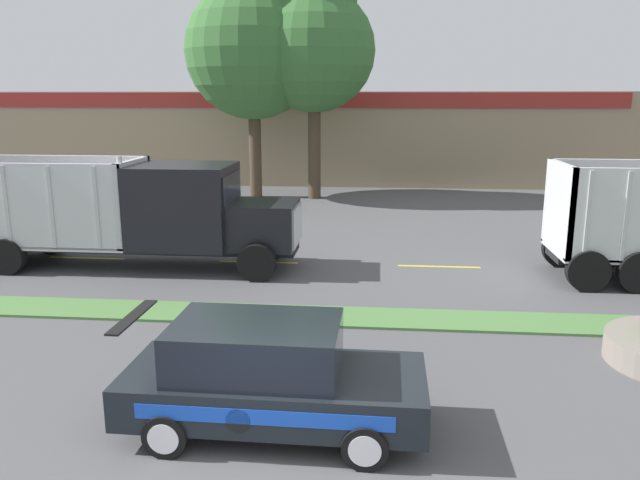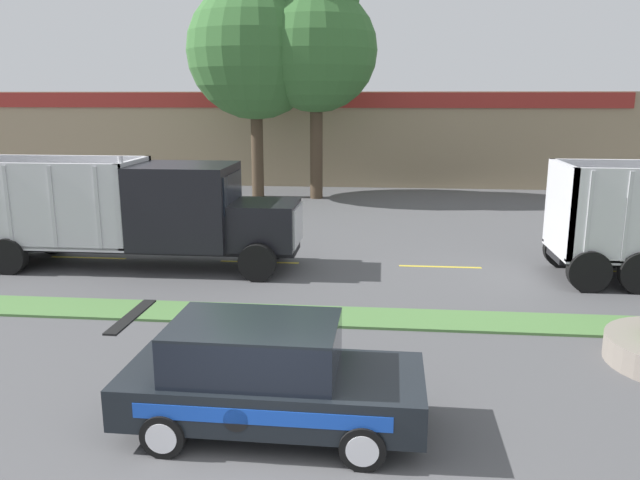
# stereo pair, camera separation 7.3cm
# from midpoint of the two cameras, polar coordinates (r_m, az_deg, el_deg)

# --- Properties ---
(grass_verge) EXTENTS (120.00, 1.29, 0.06)m
(grass_verge) POSITION_cam_midpoint_polar(r_m,az_deg,el_deg) (14.25, -0.65, -6.97)
(grass_verge) COLOR #517F42
(grass_verge) RESTS_ON ground_plane
(centre_line_3) EXTENTS (2.40, 0.14, 0.01)m
(centre_line_3) POSITION_cam_midpoint_polar(r_m,az_deg,el_deg) (20.67, -20.61, -1.54)
(centre_line_3) COLOR yellow
(centre_line_3) RESTS_ON ground_plane
(centre_line_4) EXTENTS (2.40, 0.14, 0.01)m
(centre_line_4) POSITION_cam_midpoint_polar(r_m,az_deg,el_deg) (18.96, -5.75, -2.02)
(centre_line_4) COLOR yellow
(centre_line_4) RESTS_ON ground_plane
(centre_line_5) EXTENTS (2.40, 0.14, 0.01)m
(centre_line_5) POSITION_cam_midpoint_polar(r_m,az_deg,el_deg) (18.70, 10.73, -2.40)
(centre_line_5) COLOR yellow
(centre_line_5) RESTS_ON ground_plane
(centre_line_6) EXTENTS (2.40, 0.14, 0.01)m
(centre_line_6) POSITION_cam_midpoint_polar(r_m,az_deg,el_deg) (19.96, 26.36, -2.57)
(centre_line_6) COLOR yellow
(centre_line_6) RESTS_ON ground_plane
(dump_truck_mid) EXTENTS (11.11, 2.70, 3.31)m
(dump_truck_mid) POSITION_cam_midpoint_polar(r_m,az_deg,el_deg) (18.82, -16.14, 2.23)
(dump_truck_mid) COLOR black
(dump_truck_mid) RESTS_ON ground_plane
(rally_car) EXTENTS (4.48, 2.05, 1.72)m
(rally_car) POSITION_cam_midpoint_polar(r_m,az_deg,el_deg) (9.48, -4.98, -12.27)
(rally_car) COLOR black
(rally_car) RESTS_ON ground_plane
(store_building_backdrop) EXTENTS (41.64, 12.10, 5.15)m
(store_building_backdrop) POSITION_cam_midpoint_polar(r_m,az_deg,el_deg) (40.86, -4.46, 9.70)
(store_building_backdrop) COLOR #9E896B
(store_building_backdrop) RESTS_ON ground_plane
(tree_behind_left) EXTENTS (6.46, 6.46, 11.86)m
(tree_behind_left) POSITION_cam_midpoint_polar(r_m,az_deg,el_deg) (31.15, -6.25, 17.99)
(tree_behind_left) COLOR #473828
(tree_behind_left) RESTS_ON ground_plane
(tree_behind_right) EXTENTS (5.73, 5.73, 11.30)m
(tree_behind_right) POSITION_cam_midpoint_polar(r_m,az_deg,el_deg) (30.56, -0.61, 17.96)
(tree_behind_right) COLOR #473828
(tree_behind_right) RESTS_ON ground_plane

